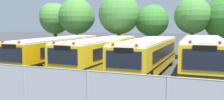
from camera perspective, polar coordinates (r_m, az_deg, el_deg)
ground_plane at (r=18.97m, az=2.52°, el=-4.91°), size 160.00×160.00×0.00m
school_bus_0 at (r=21.21m, az=-12.56°, el=-0.17°), size 2.67×11.42×2.58m
school_bus_1 at (r=19.58m, az=-2.61°, el=-0.53°), size 2.79×11.20×2.58m
school_bus_2 at (r=18.43m, az=8.38°, el=-1.00°), size 2.75×11.27×2.58m
school_bus_3 at (r=17.69m, az=20.28°, el=-1.26°), size 2.79×9.82×2.80m
tree_0 at (r=32.44m, az=-13.36°, el=7.35°), size 4.09×3.90×6.31m
tree_1 at (r=29.32m, az=-7.92°, el=7.64°), size 4.26×4.22×6.62m
tree_2 at (r=27.13m, az=1.84°, el=8.28°), size 4.50×4.50×6.96m
tree_3 at (r=27.25m, az=9.03°, el=6.65°), size 3.66×3.51×5.73m
tree_4 at (r=26.45m, az=18.28°, el=7.68°), size 3.71×3.71×6.32m
chainlink_fence at (r=10.66m, az=-13.24°, el=-8.58°), size 15.56×0.07×1.81m
traffic_cone at (r=13.33m, az=-22.53°, el=-8.64°), size 0.50×0.50×0.66m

